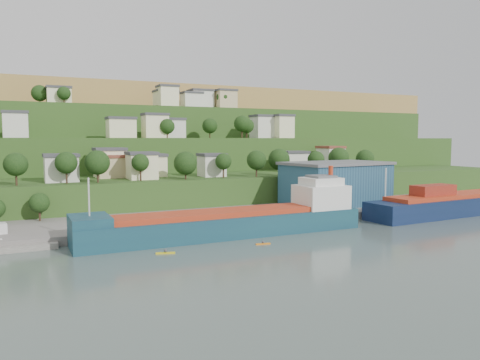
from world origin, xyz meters
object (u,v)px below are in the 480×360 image
warehouse (336,183)px  kayak_orange (263,243)px  cargo_ship_near (235,223)px  cargo_ship_far (466,204)px

warehouse → kayak_orange: (-41.13, -30.52, -8.20)m
cargo_ship_near → cargo_ship_far: (74.11, -0.28, 0.08)m
cargo_ship_far → warehouse: cargo_ship_far is taller
cargo_ship_far → kayak_orange: bearing=-174.7°
cargo_ship_near → kayak_orange: bearing=-83.2°
cargo_ship_near → warehouse: cargo_ship_near is taller
cargo_ship_far → kayak_orange: size_ratio=20.69×
cargo_ship_near → kayak_orange: size_ratio=20.87×
warehouse → kayak_orange: warehouse is taller
cargo_ship_far → warehouse: (-31.62, 19.93, 5.65)m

